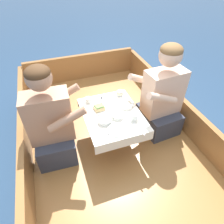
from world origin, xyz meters
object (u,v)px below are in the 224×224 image
object	(u,v)px
coffee_cup_starboard	(88,100)
tin_can	(120,93)
person_starboard	(162,99)
person_port	(52,124)
coffee_cup_port	(134,116)
sandwich	(99,108)

from	to	relation	value
coffee_cup_starboard	tin_can	world-z (taller)	tin_can
person_starboard	tin_can	bearing A→B (deg)	-34.37
person_port	tin_can	bearing A→B (deg)	19.19
coffee_cup_port	coffee_cup_starboard	world-z (taller)	coffee_cup_port
coffee_cup_starboard	person_starboard	bearing A→B (deg)	-16.61
person_port	tin_can	size ratio (longest dim) A/B	14.89
sandwich	tin_can	distance (m)	0.34
coffee_cup_port	person_port	bearing A→B (deg)	165.36
person_port	tin_can	world-z (taller)	person_port
sandwich	tin_can	xyz separation A→B (m)	(0.29, 0.17, -0.00)
coffee_cup_port	coffee_cup_starboard	xyz separation A→B (m)	(-0.34, 0.41, -0.01)
sandwich	coffee_cup_port	xyz separation A→B (m)	(0.27, -0.24, 0.00)
sandwich	tin_can	world-z (taller)	sandwich
person_port	coffee_cup_starboard	xyz separation A→B (m)	(0.41, 0.22, 0.03)
sandwich	coffee_cup_starboard	bearing A→B (deg)	111.82
person_starboard	tin_can	distance (m)	0.45
person_port	person_starboard	distance (m)	1.15
tin_can	person_starboard	bearing A→B (deg)	-30.00
sandwich	tin_can	size ratio (longest dim) A/B	1.65
person_port	coffee_cup_starboard	size ratio (longest dim) A/B	10.94
sandwich	person_starboard	bearing A→B (deg)	-4.36
sandwich	coffee_cup_starboard	xyz separation A→B (m)	(-0.07, 0.17, -0.01)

